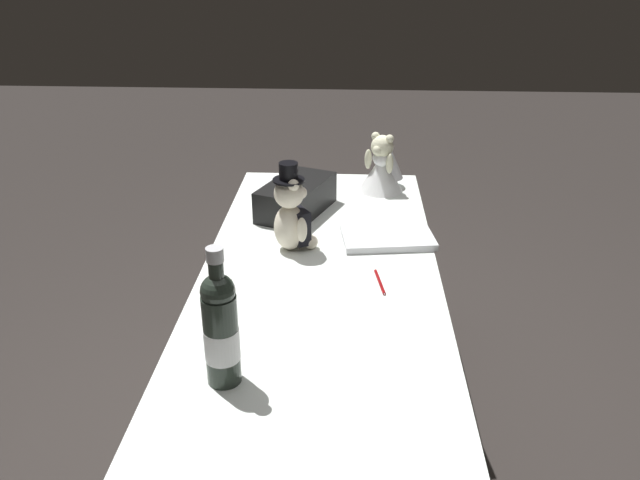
{
  "coord_description": "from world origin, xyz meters",
  "views": [
    {
      "loc": [
        1.72,
        0.09,
        1.68
      ],
      "look_at": [
        0.0,
        0.0,
        0.85
      ],
      "focal_mm": 35.64,
      "sensor_mm": 36.0,
      "label": 1
    }
  ],
  "objects_px": {
    "teddy_bear_groom": "(292,215)",
    "signing_pen": "(380,283)",
    "teddy_bear_bride": "(383,165)",
    "guestbook": "(387,237)",
    "gift_case_black": "(296,197)",
    "champagne_bottle": "(221,328)"
  },
  "relations": [
    {
      "from": "champagne_bottle",
      "to": "signing_pen",
      "type": "bearing_deg",
      "value": 141.4
    },
    {
      "from": "signing_pen",
      "to": "guestbook",
      "type": "xyz_separation_m",
      "value": [
        -0.3,
        0.03,
        0.01
      ]
    },
    {
      "from": "signing_pen",
      "to": "gift_case_black",
      "type": "height_order",
      "value": "gift_case_black"
    },
    {
      "from": "teddy_bear_bride",
      "to": "guestbook",
      "type": "distance_m",
      "value": 0.49
    },
    {
      "from": "teddy_bear_groom",
      "to": "guestbook",
      "type": "xyz_separation_m",
      "value": [
        -0.07,
        0.31,
        -0.11
      ]
    },
    {
      "from": "teddy_bear_groom",
      "to": "gift_case_black",
      "type": "relative_size",
      "value": 0.78
    },
    {
      "from": "champagne_bottle",
      "to": "signing_pen",
      "type": "height_order",
      "value": "champagne_bottle"
    },
    {
      "from": "teddy_bear_groom",
      "to": "teddy_bear_bride",
      "type": "bearing_deg",
      "value": 150.5
    },
    {
      "from": "teddy_bear_groom",
      "to": "guestbook",
      "type": "bearing_deg",
      "value": 103.39
    },
    {
      "from": "signing_pen",
      "to": "gift_case_black",
      "type": "bearing_deg",
      "value": -151.02
    },
    {
      "from": "champagne_bottle",
      "to": "signing_pen",
      "type": "distance_m",
      "value": 0.61
    },
    {
      "from": "teddy_bear_groom",
      "to": "signing_pen",
      "type": "relative_size",
      "value": 2.02
    },
    {
      "from": "teddy_bear_bride",
      "to": "guestbook",
      "type": "xyz_separation_m",
      "value": [
        0.48,
        -0.0,
        -0.09
      ]
    },
    {
      "from": "signing_pen",
      "to": "guestbook",
      "type": "distance_m",
      "value": 0.3
    },
    {
      "from": "teddy_bear_bride",
      "to": "teddy_bear_groom",
      "type": "bearing_deg",
      "value": -29.5
    },
    {
      "from": "teddy_bear_groom",
      "to": "signing_pen",
      "type": "bearing_deg",
      "value": 50.95
    },
    {
      "from": "teddy_bear_bride",
      "to": "guestbook",
      "type": "bearing_deg",
      "value": -0.02
    },
    {
      "from": "teddy_bear_bride",
      "to": "champagne_bottle",
      "type": "bearing_deg",
      "value": -18.07
    },
    {
      "from": "gift_case_black",
      "to": "guestbook",
      "type": "relative_size",
      "value": 1.25
    },
    {
      "from": "signing_pen",
      "to": "gift_case_black",
      "type": "distance_m",
      "value": 0.61
    },
    {
      "from": "teddy_bear_groom",
      "to": "gift_case_black",
      "type": "distance_m",
      "value": 0.31
    },
    {
      "from": "teddy_bear_groom",
      "to": "signing_pen",
      "type": "distance_m",
      "value": 0.38
    }
  ]
}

